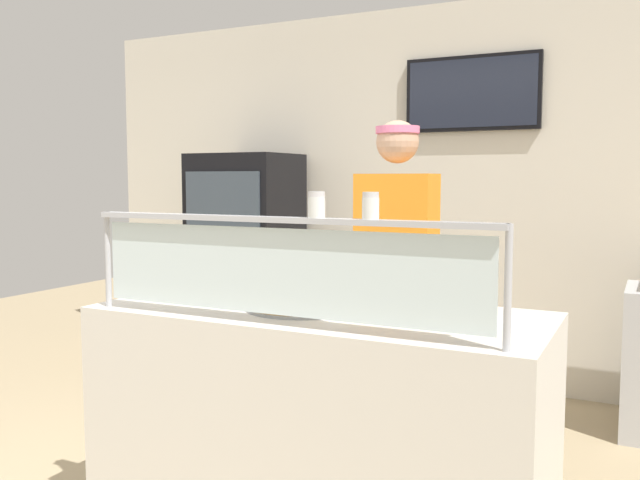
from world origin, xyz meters
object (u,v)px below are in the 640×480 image
Objects in this scene: pizza_server at (306,301)px; parmesan_shaker at (317,206)px; pizza_tray at (301,305)px; pepper_flake_shaker at (371,208)px; drink_fridge at (246,263)px; worker_figure at (397,274)px.

pizza_server is 3.08× the size of parmesan_shaker.
pepper_flake_shaker reaches higher than pizza_tray.
drink_fridge is (-1.51, 1.92, -0.14)m from pizza_tray.
pizza_tray is at bearing 126.19° from parmesan_shaker.
pizza_server is 0.78m from worker_figure.
worker_figure is at bearing 105.47° from pepper_flake_shaker.
parmesan_shaker reaches higher than pizza_server.
pepper_flake_shaker is at bearing -36.21° from pizza_tray.
pizza_tray is 0.57m from parmesan_shaker.
drink_fridge reaches higher than pizza_tray.
pepper_flake_shaker is at bearing -31.91° from pizza_server.
pizza_server is 0.16× the size of worker_figure.
drink_fridge reaches higher than pizza_server.
drink_fridge reaches higher than parmesan_shaker.
pepper_flake_shaker reaches higher than pizza_server.
parmesan_shaker is at bearing -51.52° from pizza_server.
pizza_server is 0.17× the size of drink_fridge.
pizza_server is 0.53m from parmesan_shaker.
parmesan_shaker is 0.05× the size of drink_fridge.
pizza_server is 2.48m from drink_fridge.
drink_fridge is (-1.94, 2.24, -0.55)m from pepper_flake_shaker.
worker_figure is (0.10, 0.78, 0.02)m from pizza_server.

